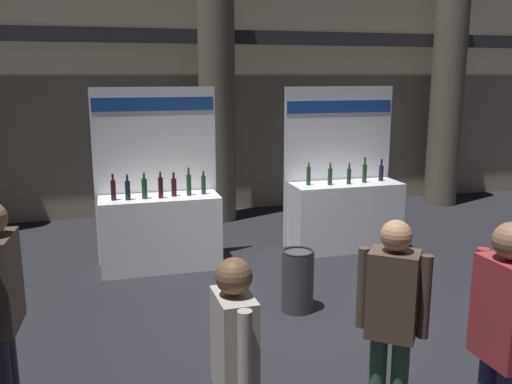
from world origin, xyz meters
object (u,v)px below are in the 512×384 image
at_px(exhibitor_booth_1, 344,209).
at_px(visitor_4, 392,312).
at_px(visitor_3, 235,368).
at_px(trash_bin, 298,280).
at_px(visitor_7, 503,332).
at_px(exhibitor_booth_0, 160,224).

relative_size(exhibitor_booth_1, visitor_4, 1.48).
xyz_separation_m(exhibitor_booth_1, visitor_4, (-1.54, -4.15, 0.35)).
bearing_deg(visitor_3, trash_bin, -28.69).
xyz_separation_m(visitor_3, visitor_7, (1.65, -0.19, 0.10)).
distance_m(exhibitor_booth_1, visitor_4, 4.44).
distance_m(exhibitor_booth_1, visitor_3, 5.30).
xyz_separation_m(exhibitor_booth_1, trash_bin, (-1.43, -1.94, -0.26)).
bearing_deg(visitor_4, visitor_3, 55.28).
xyz_separation_m(exhibitor_booth_1, visitor_7, (-1.09, -4.71, 0.42)).
bearing_deg(exhibitor_booth_1, visitor_7, -103.08).
xyz_separation_m(trash_bin, visitor_3, (-1.32, -2.58, 0.57)).
bearing_deg(visitor_4, exhibitor_booth_0, -35.20).
relative_size(visitor_3, visitor_7, 0.92).
distance_m(exhibitor_booth_0, visitor_3, 4.42).
xyz_separation_m(exhibitor_booth_0, visitor_4, (1.20, -4.03, 0.35)).
bearing_deg(exhibitor_booth_0, visitor_3, -90.11).
bearing_deg(visitor_7, trash_bin, -175.06).
relative_size(exhibitor_booth_1, visitor_3, 1.51).
relative_size(exhibitor_booth_1, trash_bin, 3.44).
height_order(exhibitor_booth_0, trash_bin, exhibitor_booth_0).
xyz_separation_m(exhibitor_booth_0, visitor_7, (1.64, -4.60, 0.42)).
xyz_separation_m(trash_bin, visitor_7, (0.33, -2.77, 0.67)).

